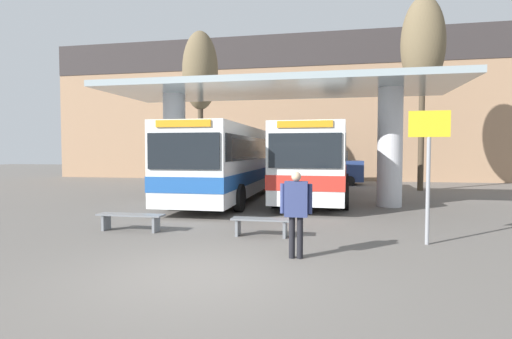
{
  "coord_description": "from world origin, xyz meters",
  "views": [
    {
      "loc": [
        2.35,
        -6.56,
        2.16
      ],
      "look_at": [
        0.0,
        5.29,
        1.6
      ],
      "focal_mm": 28.0,
      "sensor_mm": 36.0,
      "label": 1
    }
  ],
  "objects": [
    {
      "name": "info_sign_platform",
      "position": [
        4.45,
        3.16,
        2.19
      ],
      "size": [
        0.9,
        0.09,
        3.08
      ],
      "color": "gray",
      "rests_on": "ground_plane"
    },
    {
      "name": "station_canopy",
      "position": [
        0.0,
        9.62,
        3.94
      ],
      "size": [
        13.87,
        5.22,
        4.83
      ],
      "color": "silver",
      "rests_on": "ground_plane"
    },
    {
      "name": "transit_bus_left_bay",
      "position": [
        -2.26,
        10.52,
        1.76
      ],
      "size": [
        2.86,
        11.0,
        3.15
      ],
      "rotation": [
        0.0,
        0.0,
        3.15
      ],
      "color": "white",
      "rests_on": "ground_plane"
    },
    {
      "name": "waiting_bench_near_pillar",
      "position": [
        -3.05,
        3.27,
        0.35
      ],
      "size": [
        1.84,
        0.44,
        0.46
      ],
      "color": "slate",
      "rests_on": "ground_plane"
    },
    {
      "name": "waiting_bench_mid_platform",
      "position": [
        0.53,
        3.27,
        0.34
      ],
      "size": [
        1.51,
        0.44,
        0.46
      ],
      "color": "slate",
      "rests_on": "ground_plane"
    },
    {
      "name": "poplar_tree_behind_left",
      "position": [
        6.94,
        16.47,
        7.82
      ],
      "size": [
        2.29,
        2.29,
        10.45
      ],
      "color": "#473A2B",
      "rests_on": "ground_plane"
    },
    {
      "name": "townhouse_backdrop",
      "position": [
        0.0,
        23.13,
        6.23
      ],
      "size": [
        40.0,
        0.58,
        10.74
      ],
      "color": "#9E7A5B",
      "rests_on": "ground_plane"
    },
    {
      "name": "ground_plane",
      "position": [
        0.0,
        0.0,
        0.0
      ],
      "size": [
        100.0,
        100.0,
        0.0
      ],
      "primitive_type": "plane",
      "color": "#605B56"
    },
    {
      "name": "transit_bus_center_bay",
      "position": [
        1.53,
        11.49,
        1.77
      ],
      "size": [
        3.05,
        10.32,
        3.17
      ],
      "rotation": [
        0.0,
        0.0,
        3.11
      ],
      "color": "white",
      "rests_on": "ground_plane"
    },
    {
      "name": "pedestrian_waiting",
      "position": [
        1.59,
        1.39,
        1.07
      ],
      "size": [
        0.64,
        0.26,
        1.75
      ],
      "rotation": [
        0.0,
        0.0,
        0.02
      ],
      "color": "black",
      "rests_on": "ground_plane"
    },
    {
      "name": "poplar_tree_behind_right",
      "position": [
        -5.28,
        15.46,
        6.66
      ],
      "size": [
        2.04,
        2.04,
        9.02
      ],
      "color": "#473A2B",
      "rests_on": "ground_plane"
    },
    {
      "name": "parked_car_street",
      "position": [
        1.88,
        19.72,
        1.05
      ],
      "size": [
        4.48,
        2.17,
        2.18
      ],
      "rotation": [
        0.0,
        0.0,
        0.03
      ],
      "color": "navy",
      "rests_on": "ground_plane"
    }
  ]
}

